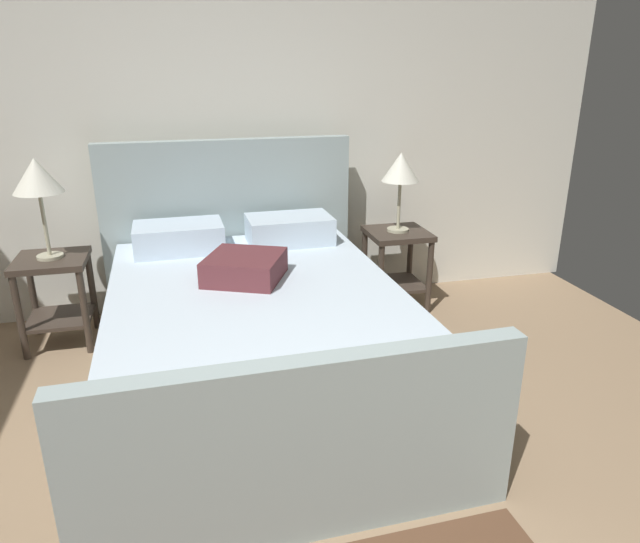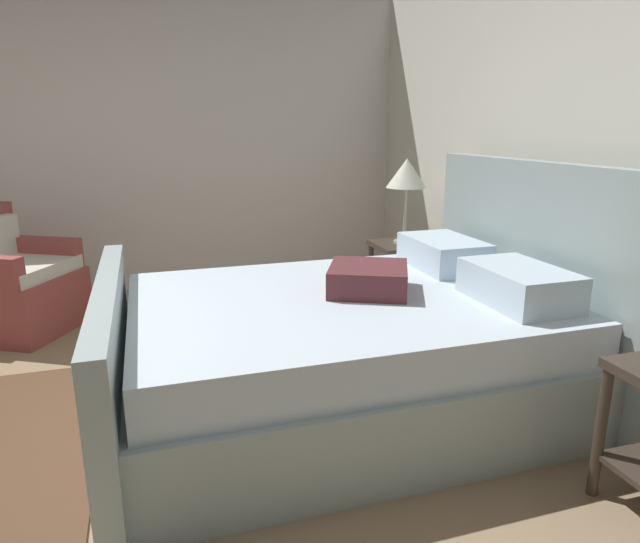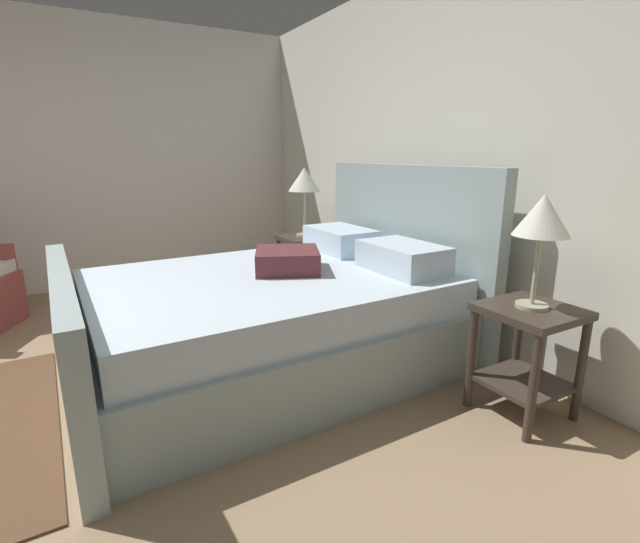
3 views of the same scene
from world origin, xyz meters
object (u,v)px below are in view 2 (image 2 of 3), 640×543
Objects in this scene: nightstand_left at (403,268)px; armchair at (10,285)px; table_lamp_left at (407,175)px; bed at (352,342)px.

armchair is at bearing -100.86° from nightstand_left.
table_lamp_left is 3.00m from armchair.
bed is 2.43× the size of armchair.
bed is 1.64m from table_lamp_left.
armchair is at bearing -100.86° from table_lamp_left.
armchair is (-1.74, -2.01, -0.01)m from bed.
nightstand_left is 0.95× the size of table_lamp_left.
nightstand_left is at bearing -63.43° from table_lamp_left.
nightstand_left is 0.71m from table_lamp_left.
nightstand_left is 0.61× the size of armchair.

